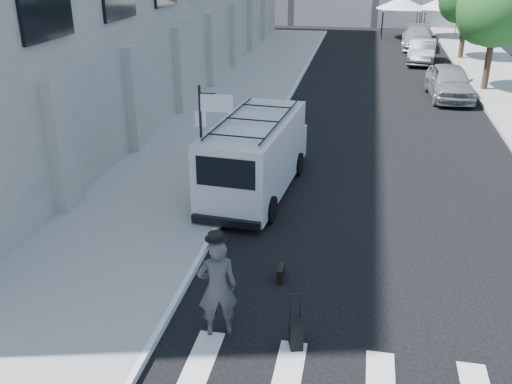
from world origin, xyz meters
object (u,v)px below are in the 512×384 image
at_px(parked_car_a, 449,82).
at_px(parked_car_b, 422,51).
at_px(cargo_van, 256,155).
at_px(parked_car_c, 417,38).
at_px(suitcase, 296,334).
at_px(businessman, 217,287).
at_px(briefcase, 281,273).

distance_m(parked_car_a, parked_car_b, 9.19).
relative_size(cargo_van, parked_car_c, 1.16).
xyz_separation_m(suitcase, parked_car_b, (4.37, 29.32, 0.47)).
xyz_separation_m(parked_car_b, parked_car_c, (0.07, 5.70, 0.02)).
distance_m(businessman, parked_car_b, 29.79).
bearing_deg(suitcase, briefcase, 89.05).
xyz_separation_m(briefcase, parked_car_b, (4.98, 27.09, 0.58)).
relative_size(businessman, cargo_van, 0.34).
xyz_separation_m(briefcase, parked_car_a, (5.59, 17.92, 0.64)).
relative_size(businessman, parked_car_b, 0.45).
bearing_deg(cargo_van, parked_car_b, 78.65).
bearing_deg(parked_car_b, briefcase, -93.90).
height_order(parked_car_a, parked_car_b, parked_car_a).
height_order(briefcase, parked_car_a, parked_car_a).
bearing_deg(parked_car_b, parked_car_c, 95.77).
distance_m(businessman, suitcase, 1.70).
bearing_deg(parked_car_c, suitcase, -94.16).
relative_size(briefcase, parked_car_a, 0.09).
xyz_separation_m(briefcase, cargo_van, (-1.50, 4.89, 1.00)).
distance_m(cargo_van, parked_car_a, 14.84).
xyz_separation_m(cargo_van, parked_car_c, (6.56, 27.90, -0.41)).
height_order(businessman, parked_car_c, businessman).
distance_m(businessman, cargo_van, 7.03).
xyz_separation_m(businessman, parked_car_b, (5.89, 29.20, -0.28)).
bearing_deg(parked_car_c, cargo_van, -100.16).
bearing_deg(parked_car_a, businessman, -110.96).
height_order(suitcase, parked_car_c, parked_car_c).
height_order(briefcase, cargo_van, cargo_van).
xyz_separation_m(suitcase, parked_car_a, (4.98, 20.15, 0.54)).
bearing_deg(suitcase, cargo_van, 90.18).
xyz_separation_m(cargo_van, parked_car_b, (6.48, 22.20, -0.43)).
bearing_deg(cargo_van, parked_car_a, 66.36).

